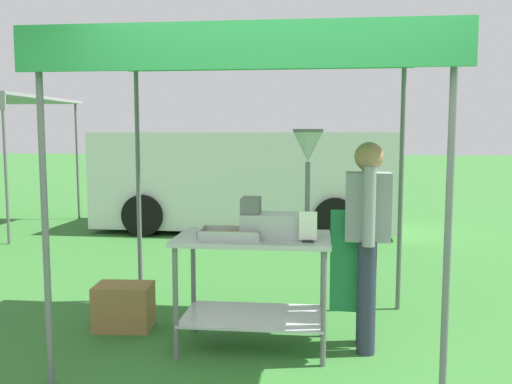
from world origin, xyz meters
TOP-DOWN VIEW (x-y plane):
  - ground_plane at (0.00, 6.00)m, footprint 70.00×70.00m
  - stall_canopy at (-0.30, 1.30)m, footprint 2.74×2.09m
  - donut_cart at (-0.30, 1.20)m, footprint 1.18×0.69m
  - donut_tray at (-0.45, 1.11)m, footprint 0.47×0.30m
  - donut_fryer at (-0.06, 1.20)m, footprint 0.61×0.28m
  - menu_sign at (0.13, 1.01)m, footprint 0.13×0.05m
  - vendor at (0.57, 1.28)m, footprint 0.46×0.53m
  - supply_crate at (-1.45, 1.50)m, footprint 0.49×0.35m
  - van_white at (-1.04, 6.64)m, footprint 5.07×2.19m

SIDE VIEW (x-z plane):
  - ground_plane at x=0.00m, z-range 0.00..0.00m
  - supply_crate at x=-1.45m, z-range 0.00..0.39m
  - donut_cart at x=-0.30m, z-range 0.20..1.09m
  - van_white at x=-1.04m, z-range 0.03..1.72m
  - vendor at x=0.57m, z-range 0.10..1.71m
  - donut_tray at x=-0.45m, z-range 0.87..0.94m
  - menu_sign at x=0.13m, z-range 0.87..1.09m
  - donut_fryer at x=-0.06m, z-range 0.74..1.56m
  - stall_canopy at x=-0.30m, z-range 1.07..3.40m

